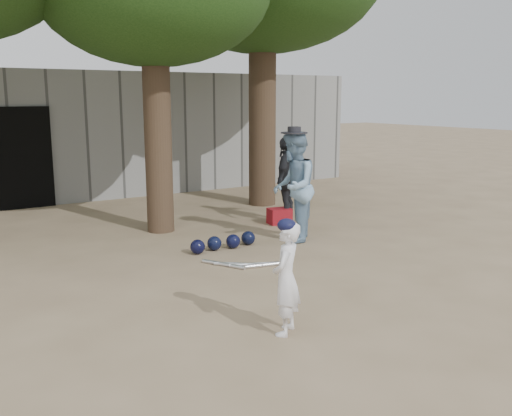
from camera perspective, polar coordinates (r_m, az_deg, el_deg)
ground at (r=6.71m, az=0.32°, el=-9.93°), size 70.00×70.00×0.00m
boy_player at (r=5.84m, az=3.03°, el=-7.06°), size 0.51×0.49×1.18m
spectator_blue at (r=9.51m, az=3.77°, el=2.11°), size 1.12×1.14×1.85m
spectator_dark at (r=11.00m, az=3.06°, el=2.84°), size 1.02×0.92×1.66m
red_bag at (r=10.95m, az=2.36°, el=-0.81°), size 0.47×0.40×0.30m
back_building at (r=15.97m, az=-20.54°, el=7.13°), size 16.00×5.24×3.00m
helmet_row at (r=9.14m, az=-3.25°, el=-3.44°), size 1.19×0.28×0.23m
bat_pile at (r=8.25m, az=-1.00°, el=-5.66°), size 1.09×0.80×0.06m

